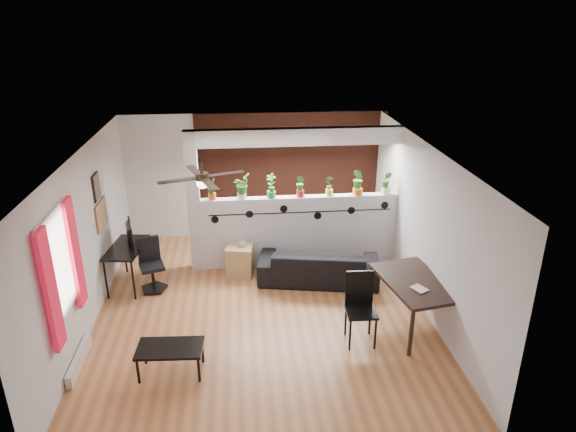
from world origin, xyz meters
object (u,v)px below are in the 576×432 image
(dining_table, at_px, (415,285))
(potted_plant_5, at_px, (358,181))
(potted_plant_2, at_px, (271,185))
(potted_plant_1, at_px, (242,186))
(potted_plant_3, at_px, (300,185))
(potted_plant_0, at_px, (212,188))
(computer_desk, at_px, (127,250))
(sofa, at_px, (319,266))
(coffee_table, at_px, (170,350))
(potted_plant_4, at_px, (329,185))
(folding_chair, at_px, (360,301))
(cube_shelf, at_px, (240,261))
(cup, at_px, (242,244))
(potted_plant_6, at_px, (386,182))
(office_chair, at_px, (152,268))
(ceiling_fan, at_px, (202,179))

(dining_table, bearing_deg, potted_plant_5, 100.19)
(potted_plant_2, bearing_deg, potted_plant_1, 180.00)
(potted_plant_1, relative_size, potted_plant_3, 1.09)
(potted_plant_0, xyz_separation_m, potted_plant_1, (0.53, 0.00, 0.03))
(potted_plant_0, relative_size, computer_desk, 0.36)
(sofa, bearing_deg, potted_plant_3, -59.49)
(potted_plant_1, distance_m, coffee_table, 3.37)
(potted_plant_4, bearing_deg, folding_chair, -88.97)
(sofa, xyz_separation_m, cube_shelf, (-1.38, 0.35, -0.01))
(sofa, bearing_deg, cup, -4.17)
(cup, bearing_deg, folding_chair, -51.99)
(potted_plant_4, height_order, cup, potted_plant_4)
(potted_plant_6, bearing_deg, sofa, -152.52)
(computer_desk, bearing_deg, potted_plant_4, 8.42)
(potted_plant_2, xyz_separation_m, potted_plant_4, (1.05, 0.00, -0.03))
(cup, bearing_deg, coffee_table, -110.65)
(potted_plant_4, height_order, sofa, potted_plant_4)
(potted_plant_6, height_order, coffee_table, potted_plant_6)
(potted_plant_4, bearing_deg, coffee_table, -131.20)
(potted_plant_0, xyz_separation_m, cube_shelf, (0.45, -0.34, -1.28))
(potted_plant_2, height_order, office_chair, potted_plant_2)
(potted_plant_0, distance_m, potted_plant_3, 1.58)
(potted_plant_6, distance_m, cup, 2.85)
(cup, bearing_deg, office_chair, -166.63)
(potted_plant_3, height_order, potted_plant_6, potted_plant_6)
(potted_plant_2, distance_m, coffee_table, 3.57)
(cup, bearing_deg, potted_plant_0, 145.62)
(ceiling_fan, bearing_deg, potted_plant_2, 59.19)
(potted_plant_4, xyz_separation_m, potted_plant_5, (0.53, 0.00, 0.05))
(cube_shelf, bearing_deg, cup, 10.29)
(cup, xyz_separation_m, office_chair, (-1.55, -0.37, -0.21))
(potted_plant_4, height_order, office_chair, potted_plant_4)
(cup, bearing_deg, ceiling_fan, -109.49)
(ceiling_fan, relative_size, potted_plant_5, 2.46)
(potted_plant_3, distance_m, potted_plant_6, 1.58)
(dining_table, bearing_deg, cup, 143.62)
(potted_plant_2, height_order, potted_plant_4, potted_plant_2)
(sofa, height_order, coffee_table, sofa)
(sofa, distance_m, folding_chair, 1.82)
(ceiling_fan, relative_size, office_chair, 1.30)
(potted_plant_2, distance_m, office_chair, 2.52)
(potted_plant_3, bearing_deg, potted_plant_2, -180.00)
(cup, height_order, folding_chair, folding_chair)
(potted_plant_3, xyz_separation_m, cube_shelf, (-1.13, -0.34, -1.28))
(cube_shelf, xyz_separation_m, dining_table, (2.58, -1.87, 0.41))
(cube_shelf, xyz_separation_m, coffee_table, (-0.94, -2.63, 0.08))
(potted_plant_1, bearing_deg, potted_plant_0, -180.00)
(computer_desk, relative_size, folding_chair, 1.03)
(potted_plant_1, height_order, potted_plant_5, potted_plant_5)
(ceiling_fan, bearing_deg, potted_plant_3, 48.37)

